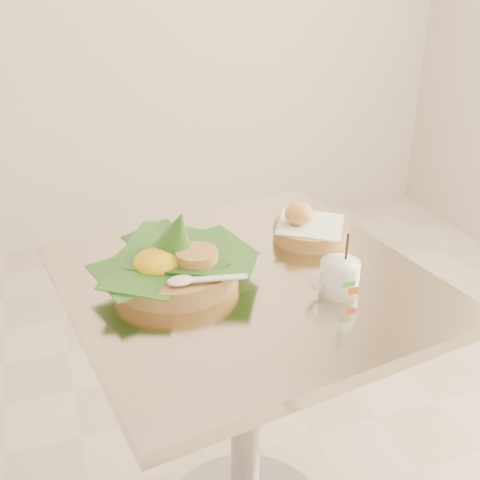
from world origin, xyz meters
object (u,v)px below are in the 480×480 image
object	(u,v)px
cafe_table	(246,364)
coffee_mug	(338,277)
rice_basket	(175,261)
bread_basket	(308,228)

from	to	relation	value
cafe_table	coffee_mug	xyz separation A→B (m)	(0.15, -0.11, 0.26)
rice_basket	coffee_mug	bearing A→B (deg)	-27.79
cafe_table	rice_basket	bearing A→B (deg)	163.79
cafe_table	rice_basket	size ratio (longest dim) A/B	2.50
rice_basket	bread_basket	size ratio (longest dim) A/B	1.59
bread_basket	coffee_mug	world-z (taller)	coffee_mug
cafe_table	bread_basket	distance (m)	0.34
rice_basket	bread_basket	bearing A→B (deg)	14.03
cafe_table	rice_basket	distance (m)	0.30
bread_basket	cafe_table	bearing A→B (deg)	-147.77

